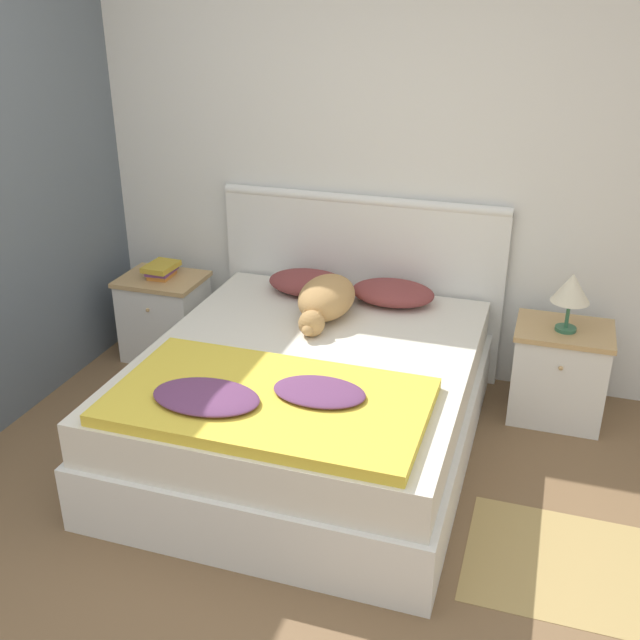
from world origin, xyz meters
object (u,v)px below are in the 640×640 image
at_px(pillow_right, 393,293).
at_px(nightstand_right, 559,373).
at_px(pillow_left, 308,282).
at_px(dog, 326,300).
at_px(bed, 308,402).
at_px(table_lamp, 571,290).
at_px(nightstand_left, 165,317).
at_px(book_stack, 161,270).

bearing_deg(pillow_right, nightstand_right, -2.56).
height_order(pillow_left, pillow_right, same).
xyz_separation_m(nightstand_right, pillow_left, (-1.46, 0.04, 0.33)).
relative_size(nightstand_right, pillow_right, 1.14).
height_order(pillow_right, dog, dog).
xyz_separation_m(pillow_left, dog, (0.20, -0.30, 0.04)).
xyz_separation_m(bed, nightstand_right, (1.21, 0.71, 0.00)).
bearing_deg(bed, table_lamp, 29.40).
xyz_separation_m(nightstand_left, nightstand_right, (2.41, 0.00, 0.00)).
bearing_deg(table_lamp, dog, -169.69).
distance_m(pillow_left, dog, 0.37).
xyz_separation_m(nightstand_left, table_lamp, (2.41, -0.03, 0.50)).
bearing_deg(bed, pillow_right, 71.29).
bearing_deg(dog, nightstand_right, 11.60).
distance_m(pillow_right, dog, 0.43).
distance_m(bed, pillow_right, 0.86).
height_order(bed, nightstand_left, bed).
xyz_separation_m(dog, table_lamp, (1.26, 0.23, 0.13)).
bearing_deg(bed, nightstand_left, 149.55).
distance_m(bed, dog, 0.59).
bearing_deg(bed, book_stack, 149.19).
bearing_deg(bed, nightstand_right, 30.45).
distance_m(pillow_left, pillow_right, 0.51).
bearing_deg(dog, book_stack, 166.92).
distance_m(nightstand_left, nightstand_right, 2.41).
relative_size(bed, pillow_right, 4.06).
distance_m(dog, table_lamp, 1.28).
bearing_deg(bed, pillow_left, 108.71).
bearing_deg(nightstand_left, pillow_left, 2.56).
xyz_separation_m(pillow_right, dog, (-0.30, -0.30, 0.04)).
distance_m(nightstand_left, table_lamp, 2.46).
bearing_deg(pillow_left, nightstand_right, -1.67).
relative_size(pillow_left, book_stack, 2.07).
bearing_deg(nightstand_left, nightstand_right, 0.00).
bearing_deg(nightstand_left, book_stack, 98.57).
bearing_deg(nightstand_right, nightstand_left, 180.00).
relative_size(bed, pillow_left, 4.06).
distance_m(pillow_right, table_lamp, 0.97).
bearing_deg(pillow_right, book_stack, -178.78).
bearing_deg(nightstand_left, table_lamp, -0.70).
height_order(nightstand_right, book_stack, book_stack).
xyz_separation_m(bed, book_stack, (-1.21, 0.72, 0.32)).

